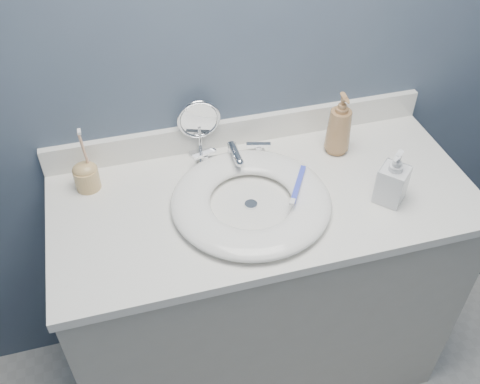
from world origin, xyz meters
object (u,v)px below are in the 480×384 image
object	(u,v)px
makeup_mirror	(199,125)
soap_bottle_clear	(394,177)
toothbrush_holder	(86,175)
soap_bottle_amber	(340,124)

from	to	relation	value
makeup_mirror	soap_bottle_clear	xyz separation A→B (m)	(0.47, -0.35, -0.02)
soap_bottle_clear	toothbrush_holder	size ratio (longest dim) A/B	0.82
soap_bottle_amber	soap_bottle_clear	size ratio (longest dim) A/B	1.22
makeup_mirror	soap_bottle_amber	distance (m)	0.43
makeup_mirror	soap_bottle_clear	distance (m)	0.59
soap_bottle_amber	soap_bottle_clear	distance (m)	0.26
soap_bottle_clear	toothbrush_holder	bearing A→B (deg)	-151.30
soap_bottle_amber	makeup_mirror	bearing A→B (deg)	170.74
toothbrush_holder	soap_bottle_amber	bearing A→B (deg)	-2.24
makeup_mirror	toothbrush_holder	world-z (taller)	toothbrush_holder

